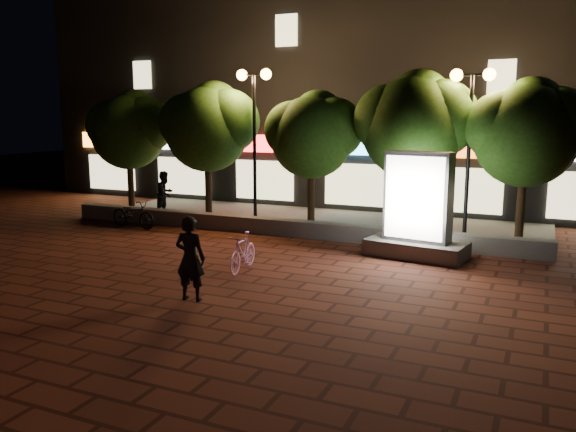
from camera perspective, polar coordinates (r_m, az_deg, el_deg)
The scene contains 16 objects.
ground at distance 14.84m, azimuth -7.34°, elevation -4.75°, with size 80.00×80.00×0.00m, color #5C291D.
retaining_wall at distance 18.23m, azimuth -0.81°, elevation -1.09°, with size 16.00×0.45×0.50m, color slate.
sidewalk at distance 20.52m, azimuth 2.13°, elevation -0.44°, with size 16.00×5.00×0.08m, color slate.
building_block at distance 26.35m, azimuth 7.62°, elevation 12.61°, with size 28.00×8.12×11.30m.
tree_far_left at distance 22.87m, azimuth -15.39°, elevation 8.49°, with size 3.36×2.80×4.63m.
tree_left at distance 20.82m, azimuth -7.84°, elevation 9.05°, with size 3.60×3.00×4.89m.
tree_mid at distance 19.02m, azimuth 2.57°, elevation 8.36°, with size 3.24×2.70×4.50m.
tree_right at distance 18.07m, azimuth 12.50°, elevation 9.16°, with size 3.72×3.10×5.07m.
tree_far_right at distance 17.70m, azimuth 22.76°, elevation 7.98°, with size 3.48×2.90×4.76m.
street_lamp_left at distance 19.63m, azimuth -3.38°, elevation 10.78°, with size 1.26×0.36×5.18m.
street_lamp_right at distance 17.54m, azimuth 17.71°, elevation 9.98°, with size 1.26×0.36×4.98m.
ad_kiosk at distance 15.64m, azimuth 12.74°, elevation 0.11°, with size 2.77×1.69×2.82m.
scooter_pink at distance 14.03m, azimuth -4.50°, elevation -3.59°, with size 0.44×1.56×0.94m, color #EE96CF.
rider at distance 11.88m, azimuth -9.68°, elevation -4.16°, with size 0.64×0.42×1.76m, color black.
scooter_parked at distance 19.98m, azimuth -15.12°, elevation 0.22°, with size 0.64×1.84×0.97m, color black.
pedestrian at distance 21.64m, azimuth -12.10°, elevation 2.21°, with size 0.80×0.63×1.65m, color black.
Camera 1 is at (7.54, -12.22, 3.76)m, focal length 35.81 mm.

